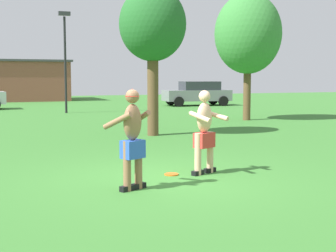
# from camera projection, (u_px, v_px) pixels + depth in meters

# --- Properties ---
(ground_plane) EXTENTS (80.00, 80.00, 0.00)m
(ground_plane) POSITION_uv_depth(u_px,v_px,m) (164.00, 179.00, 8.89)
(ground_plane) COLOR #38752D
(player_with_cap) EXTENTS (0.77, 0.72, 1.68)m
(player_with_cap) POSITION_uv_depth(u_px,v_px,m) (132.00, 135.00, 7.96)
(player_with_cap) COLOR black
(player_with_cap) RESTS_ON ground_plane
(player_in_red) EXTENTS (0.73, 0.76, 1.62)m
(player_in_red) POSITION_uv_depth(u_px,v_px,m) (205.00, 130.00, 9.28)
(player_in_red) COLOR black
(player_in_red) RESTS_ON ground_plane
(frisbee) EXTENTS (0.27, 0.27, 0.03)m
(frisbee) POSITION_uv_depth(u_px,v_px,m) (171.00, 174.00, 9.25)
(frisbee) COLOR orange
(frisbee) RESTS_ON ground_plane
(car_gray_near_post) EXTENTS (4.45, 2.35, 1.58)m
(car_gray_near_post) POSITION_uv_depth(u_px,v_px,m) (197.00, 93.00, 31.58)
(car_gray_near_post) COLOR slate
(car_gray_near_post) RESTS_ON ground_plane
(lamp_post) EXTENTS (0.60, 0.24, 5.19)m
(lamp_post) POSITION_uv_depth(u_px,v_px,m) (65.00, 50.00, 24.80)
(lamp_post) COLOR black
(lamp_post) RESTS_ON ground_plane
(outbuilding_behind_lot) EXTENTS (8.88, 6.52, 3.18)m
(outbuilding_behind_lot) POSITION_uv_depth(u_px,v_px,m) (10.00, 80.00, 38.45)
(outbuilding_behind_lot) COLOR brown
(outbuilding_behind_lot) RESTS_ON ground_plane
(tree_left_field) EXTENTS (2.87, 2.87, 5.44)m
(tree_left_field) POSITION_uv_depth(u_px,v_px,m) (248.00, 34.00, 20.64)
(tree_left_field) COLOR brown
(tree_left_field) RESTS_ON ground_plane
(tree_behind_players) EXTENTS (2.12, 2.12, 4.70)m
(tree_behind_players) POSITION_uv_depth(u_px,v_px,m) (153.00, 26.00, 15.17)
(tree_behind_players) COLOR brown
(tree_behind_players) RESTS_ON ground_plane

